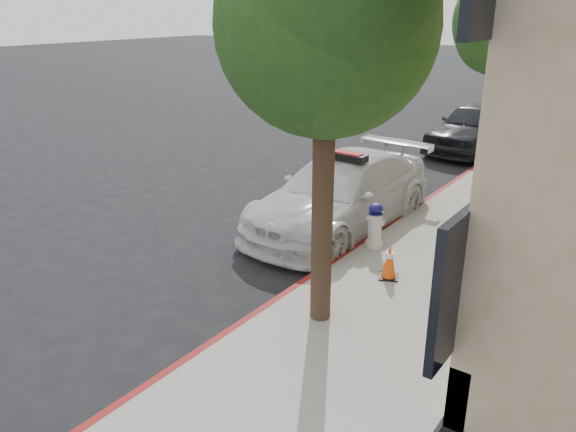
{
  "coord_description": "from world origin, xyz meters",
  "views": [
    {
      "loc": [
        6.76,
        -8.18,
        4.48
      ],
      "look_at": [
        1.36,
        -0.68,
        1.0
      ],
      "focal_mm": 35.0,
      "sensor_mm": 36.0,
      "label": 1
    }
  ],
  "objects_px": {
    "parked_car_far": "(520,107)",
    "fire_hydrant": "(375,226)",
    "parked_car_mid": "(476,126)",
    "police_car": "(341,193)",
    "traffic_cone": "(389,261)"
  },
  "relations": [
    {
      "from": "parked_car_far",
      "to": "fire_hydrant",
      "type": "height_order",
      "value": "parked_car_far"
    },
    {
      "from": "parked_car_mid",
      "to": "parked_car_far",
      "type": "relative_size",
      "value": 1.09
    },
    {
      "from": "police_car",
      "to": "parked_car_mid",
      "type": "height_order",
      "value": "police_car"
    },
    {
      "from": "fire_hydrant",
      "to": "police_car",
      "type": "bearing_deg",
      "value": 156.95
    },
    {
      "from": "parked_car_mid",
      "to": "police_car",
      "type": "bearing_deg",
      "value": -85.92
    },
    {
      "from": "police_car",
      "to": "traffic_cone",
      "type": "bearing_deg",
      "value": -40.37
    },
    {
      "from": "police_car",
      "to": "traffic_cone",
      "type": "xyz_separation_m",
      "value": [
        2.06,
        -1.86,
        -0.31
      ]
    },
    {
      "from": "parked_car_mid",
      "to": "parked_car_far",
      "type": "distance_m",
      "value": 5.3
    },
    {
      "from": "parked_car_far",
      "to": "traffic_cone",
      "type": "xyz_separation_m",
      "value": [
        1.96,
        -15.56,
        -0.26
      ]
    },
    {
      "from": "parked_car_mid",
      "to": "parked_car_far",
      "type": "xyz_separation_m",
      "value": [
        0.0,
        5.3,
        -0.09
      ]
    },
    {
      "from": "police_car",
      "to": "parked_car_far",
      "type": "xyz_separation_m",
      "value": [
        0.1,
        13.7,
        -0.05
      ]
    },
    {
      "from": "parked_car_far",
      "to": "traffic_cone",
      "type": "distance_m",
      "value": 15.69
    },
    {
      "from": "police_car",
      "to": "parked_car_far",
      "type": "height_order",
      "value": "police_car"
    },
    {
      "from": "traffic_cone",
      "to": "parked_car_far",
      "type": "bearing_deg",
      "value": 97.18
    },
    {
      "from": "police_car",
      "to": "parked_car_far",
      "type": "bearing_deg",
      "value": 91.3
    }
  ]
}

